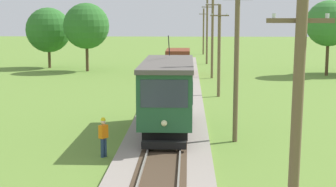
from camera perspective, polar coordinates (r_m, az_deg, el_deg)
The scene contains 12 objects.
red_tram at distance 26.43m, azimuth -0.02°, elevation 0.09°, with size 2.60×8.54×4.79m.
freight_car at distance 52.40m, azimuth 1.12°, elevation 3.77°, with size 2.40×5.20×2.31m.
utility_pole_foreground at distance 11.38m, azimuth 14.07°, elevation -4.98°, with size 1.40×0.58×6.94m.
utility_pole_near_tram at distance 24.85m, azimuth 7.66°, elevation 3.74°, with size 1.40×0.25×7.88m.
utility_pole_mid at distance 38.82m, azimuth 5.73°, elevation 4.91°, with size 1.40×0.50×6.95m.
utility_pole_far at distance 49.82m, azimuth 4.98°, elevation 6.43°, with size 1.40×0.33×8.06m.
utility_pole_distant at distance 64.25m, azimuth 4.38°, elevation 6.98°, with size 1.40×0.59×8.03m.
utility_pole_horizon at distance 79.24m, azimuth 3.99°, elevation 6.98°, with size 1.40×0.46×7.05m.
track_worker at distance 22.57m, azimuth -7.23°, elevation -4.64°, with size 0.42×0.45×1.78m.
tree_right_near at distance 54.29m, azimuth 17.53°, elevation 7.47°, with size 4.63×4.63×7.61m.
tree_right_far at distance 56.51m, azimuth -9.11°, elevation 7.46°, with size 4.98×4.98×7.43m.
tree_horizon at distance 60.96m, azimuth -13.22°, elevation 6.92°, with size 5.16×5.16×6.97m.
Camera 1 is at (1.05, -11.91, 6.24)m, focal length 54.55 mm.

